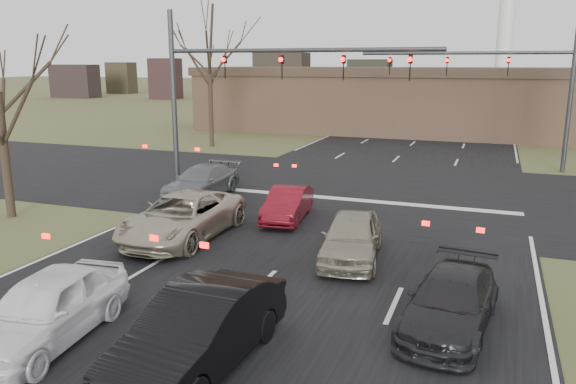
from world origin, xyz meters
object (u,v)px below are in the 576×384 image
(streetlight_right_far, at_px, (572,65))
(building, at_px, (452,101))
(car_white_sedan, at_px, (47,308))
(car_black_hatch, at_px, (199,331))
(car_silver_ahead, at_px, (351,237))
(mast_arm_far, at_px, (514,76))
(car_silver_suv, at_px, (182,217))
(car_charcoal_sedan, at_px, (450,302))
(mast_arm_near, at_px, (238,77))
(car_grey_ahead, at_px, (202,182))
(car_red_ahead, at_px, (288,204))

(streetlight_right_far, bearing_deg, building, 123.65)
(building, bearing_deg, car_white_sedan, -97.26)
(car_black_hatch, distance_m, car_silver_ahead, 7.01)
(building, relative_size, car_silver_ahead, 10.32)
(mast_arm_far, distance_m, car_silver_suv, 20.35)
(streetlight_right_far, bearing_deg, car_charcoal_sedan, -100.30)
(mast_arm_near, distance_m, car_white_sedan, 15.04)
(car_silver_suv, bearing_deg, car_grey_ahead, 112.43)
(mast_arm_far, bearing_deg, car_charcoal_sedan, -93.74)
(mast_arm_far, distance_m, car_white_sedan, 26.26)
(mast_arm_near, height_order, car_black_hatch, mast_arm_near)
(building, distance_m, car_black_hatch, 39.15)
(mast_arm_far, xyz_separation_m, car_charcoal_sedan, (-1.35, -20.72, -4.41))
(car_silver_suv, height_order, car_white_sedan, car_silver_suv)
(car_white_sedan, distance_m, car_grey_ahead, 13.06)
(car_charcoal_sedan, bearing_deg, mast_arm_far, 92.69)
(car_white_sedan, xyz_separation_m, car_silver_ahead, (4.73, 7.06, -0.03))
(car_charcoal_sedan, xyz_separation_m, car_silver_ahead, (-3.10, 3.55, 0.09))
(streetlight_right_far, xyz_separation_m, car_silver_ahead, (-7.59, -21.17, -4.89))
(mast_arm_near, xyz_separation_m, car_silver_suv, (1.23, -7.10, -4.33))
(car_white_sedan, bearing_deg, car_red_ahead, 75.73)
(car_charcoal_sedan, height_order, car_grey_ahead, car_grey_ahead)
(car_silver_suv, height_order, car_silver_ahead, car_silver_suv)
(car_silver_suv, bearing_deg, mast_arm_far, 58.81)
(car_white_sedan, height_order, car_red_ahead, car_white_sedan)
(building, xyz_separation_m, car_red_ahead, (-3.53, -28.76, -2.06))
(car_silver_suv, bearing_deg, streetlight_right_far, 57.32)
(building, xyz_separation_m, car_white_sedan, (-5.00, -39.23, -1.93))
(car_white_sedan, distance_m, car_charcoal_sedan, 8.58)
(building, xyz_separation_m, mast_arm_far, (4.18, -15.00, 2.35))
(mast_arm_near, bearing_deg, car_silver_suv, -80.17)
(mast_arm_near, distance_m, car_silver_suv, 8.40)
(mast_arm_near, xyz_separation_m, car_black_hatch, (5.73, -14.07, -4.31))
(car_grey_ahead, bearing_deg, car_silver_suv, -64.55)
(car_charcoal_sedan, bearing_deg, car_black_hatch, -135.81)
(building, bearing_deg, car_charcoal_sedan, -85.47)
(car_charcoal_sedan, bearing_deg, mast_arm_near, 139.62)
(car_red_ahead, bearing_deg, building, 76.00)
(building, xyz_separation_m, streetlight_right_far, (7.32, -11.00, 2.92))
(streetlight_right_far, relative_size, car_silver_ahead, 2.43)
(mast_arm_far, height_order, car_grey_ahead, mast_arm_far)
(mast_arm_near, distance_m, car_black_hatch, 15.79)
(car_grey_ahead, height_order, car_silver_ahead, car_silver_ahead)
(mast_arm_near, height_order, car_red_ahead, mast_arm_near)
(car_silver_ahead, bearing_deg, mast_arm_near, 126.29)
(mast_arm_near, xyz_separation_m, streetlight_right_far, (14.55, 14.00, 0.51))
(mast_arm_near, height_order, car_grey_ahead, mast_arm_near)
(streetlight_right_far, distance_m, car_red_ahead, 21.40)
(mast_arm_far, bearing_deg, car_silver_ahead, -104.55)
(car_black_hatch, xyz_separation_m, car_grey_ahead, (-6.82, 12.48, -0.11))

